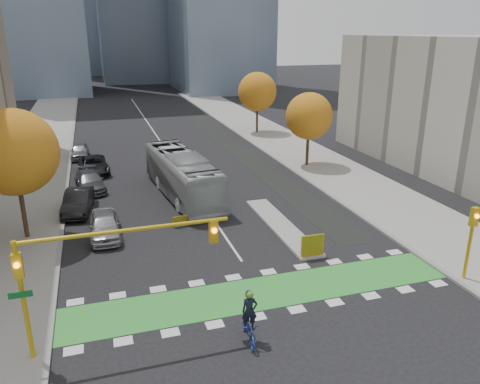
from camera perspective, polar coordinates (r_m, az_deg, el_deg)
ground at (r=22.86m, az=4.16°, el=-13.98°), size 300.00×300.00×0.00m
sidewalk_west at (r=40.21m, az=-25.42°, el=-0.76°), size 7.00×120.00×0.15m
sidewalk_east at (r=44.82m, az=10.95°, el=2.70°), size 7.00×120.00×0.15m
curb_west at (r=39.82m, az=-20.46°, el=-0.27°), size 0.30×120.00×0.16m
curb_east at (r=43.31m, az=6.85°, el=2.34°), size 0.30×120.00×0.16m
bike_crossing at (r=24.04m, az=2.83°, el=-12.13°), size 20.00×3.00×0.01m
centre_line at (r=59.52m, az=-10.10°, el=6.72°), size 0.15×70.00×0.01m
bike_lane_paint at (r=51.50m, az=-0.24°, el=5.10°), size 2.50×50.00×0.01m
median_island at (r=31.55m, az=4.98°, el=-4.09°), size 1.60×10.00×0.16m
hazard_board at (r=27.28m, az=8.85°, el=-6.45°), size 1.40×0.12×1.30m
tree_west at (r=30.89m, az=-25.86°, el=4.37°), size 5.20×5.20×8.22m
tree_east_near at (r=44.81m, az=8.41°, el=9.14°), size 4.40×4.40×7.08m
tree_east_far at (r=59.58m, az=2.13°, el=12.12°), size 4.80×4.80×7.65m
traffic_signal_west at (r=19.19m, az=-17.77°, el=-7.93°), size 8.53×0.56×5.20m
traffic_signal_east at (r=26.59m, az=26.39°, el=-4.47°), size 0.35×0.43×4.10m
cyclist at (r=20.39m, az=1.16°, el=-15.82°), size 0.94×2.11×2.36m
bus at (r=36.98m, az=-7.06°, el=2.11°), size 4.29×12.80×3.50m
parked_car_a at (r=30.88m, az=-16.17°, el=-3.89°), size 1.91×4.70×1.60m
parked_car_b at (r=35.60m, az=-19.15°, el=-1.11°), size 2.38×5.11×1.62m
parked_car_c at (r=40.34m, az=-17.83°, el=1.26°), size 2.73×5.33×1.48m
parked_car_d at (r=45.14m, az=-17.42°, el=3.17°), size 2.95×5.60×1.50m
parked_car_e at (r=50.94m, az=-18.96°, el=4.75°), size 1.86×4.40×1.48m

